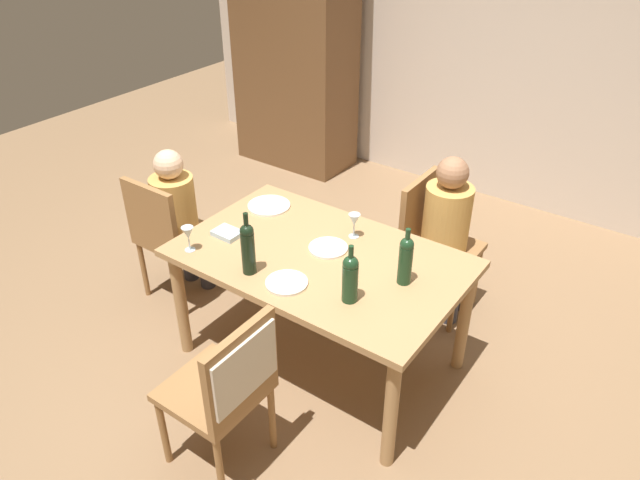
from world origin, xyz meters
name	(u,v)px	position (x,y,z in m)	size (l,w,h in m)	color
ground_plane	(320,357)	(0.00, 0.00, 0.00)	(10.00, 10.00, 0.00)	#846647
rear_room_partition	(513,44)	(0.00, 2.70, 1.35)	(6.40, 0.12, 2.70)	beige
armoire_cabinet	(295,51)	(-1.89, 2.25, 1.10)	(1.18, 0.62, 2.18)	brown
dining_table	(320,268)	(0.00, 0.00, 0.67)	(1.58, 0.99, 0.76)	#A87F51
chair_far_right	(431,236)	(0.27, 0.88, 0.53)	(0.44, 0.44, 0.92)	olive
chair_left_end	(168,232)	(-1.17, -0.09, 0.53)	(0.44, 0.44, 0.92)	olive
chair_near	(231,380)	(0.12, -0.88, 0.59)	(0.46, 0.44, 0.92)	olive
person_woman_host	(449,226)	(0.38, 0.88, 0.65)	(0.34, 0.30, 1.11)	#33333D
person_man_bearded	(178,212)	(-1.17, 0.03, 0.63)	(0.28, 0.33, 1.08)	#33333D
wine_bottle_tall_green	(406,259)	(0.50, 0.05, 0.90)	(0.07, 0.07, 0.32)	#19381E
wine_bottle_dark_red	(350,277)	(0.35, -0.24, 0.90)	(0.08, 0.08, 0.32)	#19381E
wine_bottle_short_olive	(248,247)	(-0.21, -0.34, 0.91)	(0.07, 0.07, 0.36)	black
wine_glass_near_left	(188,234)	(-0.62, -0.38, 0.86)	(0.07, 0.07, 0.15)	silver
wine_glass_centre	(354,221)	(0.05, 0.27, 0.86)	(0.07, 0.07, 0.15)	silver
dinner_plate_host	(269,206)	(-0.58, 0.26, 0.76)	(0.27, 0.27, 0.01)	white
dinner_plate_guest_left	(328,248)	(0.00, 0.08, 0.76)	(0.22, 0.22, 0.01)	white
dinner_plate_guest_right	(287,283)	(0.01, -0.31, 0.76)	(0.22, 0.22, 0.01)	silver
folded_napkin	(227,233)	(-0.56, -0.14, 0.77)	(0.16, 0.12, 0.03)	#ADC6D6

